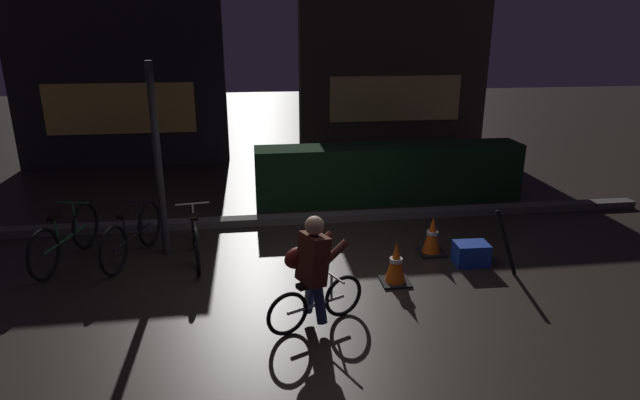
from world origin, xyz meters
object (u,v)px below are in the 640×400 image
Objects in this scene: street_post at (158,163)px; closed_umbrella at (506,242)px; traffic_cone_near at (396,264)px; parked_bike_center_left at (195,236)px; cyclist at (313,271)px; parked_bike_left_mid at (133,235)px; parked_bike_leftmost at (66,238)px; traffic_cone_far at (432,236)px; blue_crate at (471,254)px.

street_post reaches higher than closed_umbrella.
street_post is 3.40m from traffic_cone_near.
parked_bike_center_left is 1.27× the size of cyclist.
street_post is 1.68× the size of parked_bike_center_left.
parked_bike_left_mid is at bearing 73.33° from parked_bike_center_left.
parked_bike_center_left reaches higher than traffic_cone_near.
street_post is at bearing -71.81° from parked_bike_leftmost.
traffic_cone_far is 2.51m from cyclist.
blue_crate is (4.52, -0.79, -0.19)m from parked_bike_left_mid.
traffic_cone_near is at bearing -23.77° from street_post.
parked_bike_leftmost reaches higher than blue_crate.
traffic_cone_far is 0.58m from blue_crate.
cyclist is at bearing -144.19° from traffic_cone_near.
traffic_cone_near is at bearing -132.93° from traffic_cone_far.
street_post is 4.91× the size of traffic_cone_near.
parked_bike_leftmost is at bearing 121.94° from cyclist.
street_post is at bearing 42.43° from closed_umbrella.
traffic_cone_near is 1.09m from traffic_cone_far.
cyclist is at bearing -151.95° from blue_crate.
closed_umbrella reaches higher than parked_bike_center_left.
closed_umbrella is (4.02, -0.91, 0.07)m from parked_bike_center_left.
traffic_cone_far is at bearing -78.36° from parked_bike_left_mid.
closed_umbrella is (1.50, 0.15, 0.14)m from traffic_cone_near.
parked_bike_center_left is (0.84, -0.13, -0.01)m from parked_bike_left_mid.
closed_umbrella is (0.75, -0.65, 0.14)m from traffic_cone_far.
parked_bike_center_left is 2.73m from traffic_cone_near.
street_post is at bearing 172.32° from traffic_cone_far.
traffic_cone_near is 1.45m from cyclist.
cyclist is at bearing -151.52° from parked_bike_center_left.
parked_bike_center_left is at bearing 157.16° from traffic_cone_near.
closed_umbrella is (0.34, -0.25, 0.25)m from blue_crate.
parked_bike_left_mid is 2.91× the size of traffic_cone_far.
closed_umbrella is (4.45, -1.15, -0.92)m from street_post.
blue_crate is 2.64m from cyclist.
street_post is 6.01× the size of blue_crate.
parked_bike_leftmost is at bearing 107.05° from parked_bike_left_mid.
parked_bike_leftmost reaches higher than traffic_cone_near.
parked_bike_leftmost reaches higher than parked_bike_left_mid.
closed_umbrella is (5.73, -1.04, 0.05)m from parked_bike_leftmost.
parked_bike_left_mid is 4.97m from closed_umbrella.
parked_bike_leftmost is 4.99m from traffic_cone_far.
traffic_cone_far is (3.70, -0.50, -1.06)m from street_post.
traffic_cone_near is at bearing 62.64° from closed_umbrella.
parked_bike_left_mid is 2.95× the size of traffic_cone_near.
parked_bike_left_mid is at bearing 160.47° from traffic_cone_near.
parked_bike_center_left is at bearing 101.29° from cyclist.
blue_crate is 0.35× the size of cyclist.
parked_bike_left_mid is at bearing -76.60° from parked_bike_leftmost.
closed_umbrella is at bearing -85.03° from parked_bike_left_mid.
parked_bike_center_left is (0.43, -0.24, -0.99)m from street_post.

